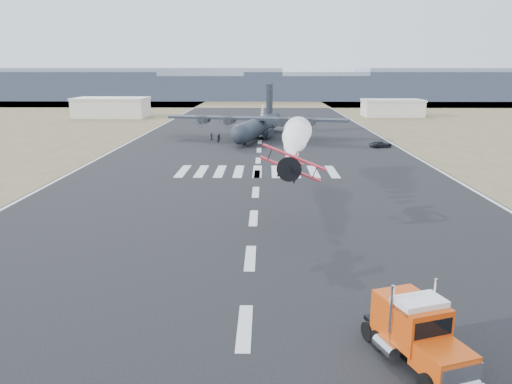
{
  "coord_description": "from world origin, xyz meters",
  "views": [
    {
      "loc": [
        1.25,
        -28.5,
        15.77
      ],
      "look_at": [
        0.35,
        19.7,
        4.0
      ],
      "focal_mm": 35.0,
      "sensor_mm": 36.0,
      "label": 1
    }
  ],
  "objects_px": {
    "crew_g": "(265,137)",
    "crew_e": "(211,137)",
    "crew_b": "(219,139)",
    "crew_c": "(258,137)",
    "hangar_left": "(112,107)",
    "support_vehicle": "(381,144)",
    "crew_a": "(220,137)",
    "aerobatic_biplane": "(292,164)",
    "crew_d": "(302,138)",
    "transport_aircraft": "(259,124)",
    "semi_truck": "(416,331)",
    "hangar_right": "(392,108)",
    "crew_h": "(267,136)",
    "crew_f": "(304,137)"
  },
  "relations": [
    {
      "from": "crew_g",
      "to": "crew_e",
      "type": "bearing_deg",
      "value": -38.08
    },
    {
      "from": "crew_b",
      "to": "crew_c",
      "type": "height_order",
      "value": "crew_b"
    },
    {
      "from": "hangar_left",
      "to": "support_vehicle",
      "type": "bearing_deg",
      "value": -41.49
    },
    {
      "from": "crew_a",
      "to": "crew_c",
      "type": "distance_m",
      "value": 8.87
    },
    {
      "from": "crew_e",
      "to": "crew_a",
      "type": "bearing_deg",
      "value": -132.94
    },
    {
      "from": "aerobatic_biplane",
      "to": "crew_d",
      "type": "bearing_deg",
      "value": 89.02
    },
    {
      "from": "crew_a",
      "to": "transport_aircraft",
      "type": "bearing_deg",
      "value": -50.57
    },
    {
      "from": "semi_truck",
      "to": "aerobatic_biplane",
      "type": "bearing_deg",
      "value": 83.33
    },
    {
      "from": "crew_g",
      "to": "crew_b",
      "type": "bearing_deg",
      "value": -12.48
    },
    {
      "from": "hangar_right",
      "to": "aerobatic_biplane",
      "type": "bearing_deg",
      "value": -108.05
    },
    {
      "from": "semi_truck",
      "to": "crew_a",
      "type": "height_order",
      "value": "semi_truck"
    },
    {
      "from": "support_vehicle",
      "to": "crew_b",
      "type": "bearing_deg",
      "value": 63.03
    },
    {
      "from": "crew_e",
      "to": "crew_h",
      "type": "distance_m",
      "value": 13.06
    },
    {
      "from": "aerobatic_biplane",
      "to": "crew_h",
      "type": "relative_size",
      "value": 3.49
    },
    {
      "from": "aerobatic_biplane",
      "to": "crew_a",
      "type": "xyz_separation_m",
      "value": [
        -13.29,
        65.54,
        -5.77
      ]
    },
    {
      "from": "semi_truck",
      "to": "crew_a",
      "type": "distance_m",
      "value": 92.06
    },
    {
      "from": "crew_c",
      "to": "crew_a",
      "type": "bearing_deg",
      "value": -35.08
    },
    {
      "from": "aerobatic_biplane",
      "to": "crew_a",
      "type": "distance_m",
      "value": 67.12
    },
    {
      "from": "transport_aircraft",
      "to": "crew_c",
      "type": "xyz_separation_m",
      "value": [
        -0.14,
        -4.02,
        -2.41
      ]
    },
    {
      "from": "support_vehicle",
      "to": "semi_truck",
      "type": "bearing_deg",
      "value": 150.76
    },
    {
      "from": "crew_d",
      "to": "crew_e",
      "type": "bearing_deg",
      "value": 63.1
    },
    {
      "from": "hangar_left",
      "to": "crew_g",
      "type": "height_order",
      "value": "hangar_left"
    },
    {
      "from": "crew_a",
      "to": "crew_d",
      "type": "distance_m",
      "value": 19.25
    },
    {
      "from": "crew_a",
      "to": "semi_truck",
      "type": "bearing_deg",
      "value": -156.25
    },
    {
      "from": "transport_aircraft",
      "to": "crew_f",
      "type": "distance_m",
      "value": 11.75
    },
    {
      "from": "semi_truck",
      "to": "crew_c",
      "type": "xyz_separation_m",
      "value": [
        -10.1,
        90.75,
        -1.08
      ]
    },
    {
      "from": "aerobatic_biplane",
      "to": "crew_b",
      "type": "distance_m",
      "value": 62.59
    },
    {
      "from": "hangar_left",
      "to": "transport_aircraft",
      "type": "relative_size",
      "value": 0.57
    },
    {
      "from": "support_vehicle",
      "to": "crew_f",
      "type": "relative_size",
      "value": 2.95
    },
    {
      "from": "aerobatic_biplane",
      "to": "crew_d",
      "type": "height_order",
      "value": "aerobatic_biplane"
    },
    {
      "from": "crew_b",
      "to": "crew_g",
      "type": "relative_size",
      "value": 1.12
    },
    {
      "from": "transport_aircraft",
      "to": "crew_d",
      "type": "distance_m",
      "value": 12.99
    },
    {
      "from": "hangar_left",
      "to": "crew_e",
      "type": "xyz_separation_m",
      "value": [
        40.73,
        -58.17,
        -2.58
      ]
    },
    {
      "from": "crew_g",
      "to": "transport_aircraft",
      "type": "bearing_deg",
      "value": -108.67
    },
    {
      "from": "aerobatic_biplane",
      "to": "crew_e",
      "type": "bearing_deg",
      "value": 107.23
    },
    {
      "from": "crew_c",
      "to": "crew_f",
      "type": "xyz_separation_m",
      "value": [
        10.85,
        -0.18,
        -0.01
      ]
    },
    {
      "from": "crew_a",
      "to": "hangar_left",
      "type": "bearing_deg",
      "value": 47.97
    },
    {
      "from": "crew_a",
      "to": "crew_g",
      "type": "height_order",
      "value": "crew_g"
    },
    {
      "from": "crew_a",
      "to": "crew_b",
      "type": "bearing_deg",
      "value": -165.39
    },
    {
      "from": "aerobatic_biplane",
      "to": "crew_d",
      "type": "distance_m",
      "value": 62.74
    },
    {
      "from": "crew_e",
      "to": "crew_d",
      "type": "bearing_deg",
      "value": -132.83
    },
    {
      "from": "hangar_right",
      "to": "crew_h",
      "type": "bearing_deg",
      "value": -125.34
    },
    {
      "from": "hangar_left",
      "to": "crew_d",
      "type": "bearing_deg",
      "value": -45.1
    },
    {
      "from": "semi_truck",
      "to": "crew_b",
      "type": "distance_m",
      "value": 87.52
    },
    {
      "from": "semi_truck",
      "to": "support_vehicle",
      "type": "distance_m",
      "value": 81.54
    },
    {
      "from": "aerobatic_biplane",
      "to": "crew_g",
      "type": "relative_size",
      "value": 3.95
    },
    {
      "from": "semi_truck",
      "to": "crew_c",
      "type": "bearing_deg",
      "value": 76.7
    },
    {
      "from": "transport_aircraft",
      "to": "crew_g",
      "type": "bearing_deg",
      "value": -57.79
    },
    {
      "from": "hangar_right",
      "to": "transport_aircraft",
      "type": "relative_size",
      "value": 0.48
    },
    {
      "from": "crew_a",
      "to": "crew_h",
      "type": "xyz_separation_m",
      "value": [
        11.1,
        1.13,
        0.12
      ]
    }
  ]
}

